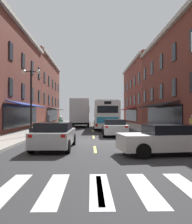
{
  "coord_description": "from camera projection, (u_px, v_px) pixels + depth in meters",
  "views": [
    {
      "loc": [
        -0.22,
        -15.94,
        1.83
      ],
      "look_at": [
        0.37,
        11.27,
        2.0
      ],
      "focal_mm": 39.12,
      "sensor_mm": 36.0,
      "label": 1
    }
  ],
  "objects": [
    {
      "name": "ground_plane",
      "position": [
        94.0,
        142.0,
        15.93
      ],
      "size": [
        34.8,
        80.0,
        0.1
      ],
      "primitive_type": "cube",
      "color": "#333335"
    },
    {
      "name": "lane_centre_dashes",
      "position": [
        94.0,
        142.0,
        15.68
      ],
      "size": [
        0.14,
        73.9,
        0.01
      ],
      "color": "#DBCC4C",
      "rests_on": "ground"
    },
    {
      "name": "crosswalk_near",
      "position": [
        100.0,
        189.0,
        5.93
      ],
      "size": [
        7.1,
        2.8,
        0.01
      ],
      "color": "silver",
      "rests_on": "ground"
    },
    {
      "name": "sidewalk_left",
      "position": [
        3.0,
        141.0,
        15.8
      ],
      "size": [
        3.0,
        80.0,
        0.14
      ],
      "primitive_type": "cube",
      "color": "#A39E93",
      "rests_on": "ground"
    },
    {
      "name": "sidewalk_right",
      "position": [
        184.0,
        140.0,
        16.05
      ],
      "size": [
        3.0,
        80.0,
        0.14
      ],
      "primitive_type": "cube",
      "color": "#A39E93",
      "rests_on": "ground"
    },
    {
      "name": "transit_bus",
      "position": [
        105.0,
        115.0,
        29.56
      ],
      "size": [
        2.78,
        11.45,
        3.25
      ],
      "color": "white",
      "rests_on": "ground"
    },
    {
      "name": "box_truck",
      "position": [
        80.0,
        113.0,
        33.59
      ],
      "size": [
        2.54,
        8.02,
        3.7
      ],
      "color": "white",
      "rests_on": "ground"
    },
    {
      "name": "sedan_near",
      "position": [
        82.0,
        120.0,
        44.25
      ],
      "size": [
        2.05,
        4.55,
        1.32
      ],
      "color": "#515154",
      "rests_on": "ground"
    },
    {
      "name": "sedan_mid",
      "position": [
        55.0,
        135.0,
        12.65
      ],
      "size": [
        1.97,
        4.46,
        1.38
      ],
      "color": "silver",
      "rests_on": "ground"
    },
    {
      "name": "sedan_far",
      "position": [
        114.0,
        127.0,
        19.99
      ],
      "size": [
        1.98,
        4.54,
        1.35
      ],
      "color": "silver",
      "rests_on": "ground"
    },
    {
      "name": "sedan_rear",
      "position": [
        171.0,
        139.0,
        10.86
      ],
      "size": [
        4.68,
        2.4,
        1.33
      ],
      "color": "silver",
      "rests_on": "ground"
    },
    {
      "name": "motorcycle_rider",
      "position": [
        61.0,
        130.0,
        16.81
      ],
      "size": [
        0.62,
        2.07,
        1.66
      ],
      "color": "black",
      "rests_on": "ground"
    },
    {
      "name": "bicycle_near",
      "position": [
        38.0,
        129.0,
        20.93
      ],
      "size": [
        1.67,
        0.58,
        0.91
      ],
      "color": "black",
      "rests_on": "sidewalk_left"
    },
    {
      "name": "pedestrian_near",
      "position": [
        48.0,
        120.0,
        28.84
      ],
      "size": [
        0.36,
        0.52,
        1.7
      ],
      "rotation": [
        0.0,
        0.0,
        2.96
      ],
      "color": "black",
      "rests_on": "sidewalk_left"
    },
    {
      "name": "pedestrian_far",
      "position": [
        192.0,
        127.0,
        15.71
      ],
      "size": [
        0.36,
        0.36,
        1.62
      ],
      "rotation": [
        0.0,
        0.0,
        0.2
      ],
      "color": "navy",
      "rests_on": "sidewalk_right"
    },
    {
      "name": "street_lamp_twin",
      "position": [
        31.0,
        99.0,
        18.39
      ],
      "size": [
        1.42,
        0.32,
        5.02
      ],
      "color": "black",
      "rests_on": "sidewalk_left"
    }
  ]
}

